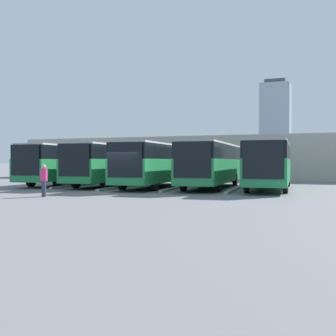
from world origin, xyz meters
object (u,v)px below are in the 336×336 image
object	(u,v)px
bus_4	(70,163)
pedestrian	(44,179)
bus_0	(270,163)
bus_2	(157,163)
bus_1	(212,163)
bus_3	(112,163)

from	to	relation	value
bus_4	pedestrian	xyz separation A→B (m)	(-5.64, 10.89, -0.86)
bus_0	bus_2	size ratio (longest dim) A/B	1.00
bus_4	pedestrian	size ratio (longest dim) A/B	7.01
bus_0	pedestrian	distance (m)	15.15
bus_4	pedestrian	bearing A→B (deg)	113.65
pedestrian	bus_0	bearing A→B (deg)	86.23
bus_0	bus_4	bearing A→B (deg)	-4.52
bus_1	pedestrian	xyz separation A→B (m)	(6.64, 10.62, -0.86)
bus_0	pedestrian	world-z (taller)	bus_0
bus_0	pedestrian	xyz separation A→B (m)	(10.73, 10.67, -0.86)
bus_1	bus_2	world-z (taller)	same
bus_4	pedestrian	distance (m)	12.30
bus_1	bus_0	bearing A→B (deg)	176.92
bus_1	bus_4	xyz separation A→B (m)	(12.28, -0.27, 0.00)
pedestrian	bus_1	bearing A→B (deg)	99.39
bus_3	pedestrian	size ratio (longest dim) A/B	7.01
bus_3	bus_2	bearing A→B (deg)	166.56
bus_2	pedestrian	world-z (taller)	bus_2
bus_1	bus_3	xyz separation A→B (m)	(8.19, -0.07, 0.00)
bus_1	bus_3	world-z (taller)	same
bus_4	bus_0	bearing A→B (deg)	175.48
bus_2	bus_1	bearing A→B (deg)	-174.98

